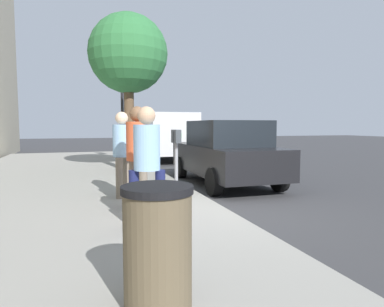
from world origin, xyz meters
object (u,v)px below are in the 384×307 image
pedestrian_at_meter (138,148)px  parking_officer (122,147)px  parked_van_far (165,134)px  street_tree (128,55)px  pedestrian_bystander (147,156)px  parking_meter (176,150)px  parked_sedan_near (225,152)px  trash_bin (158,247)px  traffic_signal (125,103)px

pedestrian_at_meter → parking_officer: pedestrian_at_meter is taller
pedestrian_at_meter → parked_van_far: bearing=56.5°
pedestrian_at_meter → parking_officer: bearing=79.9°
parking_officer → street_tree: bearing=106.6°
pedestrian_bystander → parking_officer: 2.25m
parking_meter → parked_sedan_near: size_ratio=0.32×
parking_meter → parked_van_far: parked_van_far is taller
parked_sedan_near → trash_bin: size_ratio=4.37×
parking_officer → parking_meter: bearing=-11.0°
parked_sedan_near → trash_bin: (-6.00, 3.24, -0.24)m
pedestrian_at_meter → pedestrian_bystander: size_ratio=1.04×
trash_bin → pedestrian_at_meter: bearing=-6.4°
traffic_signal → trash_bin: traffic_signal is taller
pedestrian_at_meter → pedestrian_bystander: 1.12m
parked_sedan_near → parked_van_far: parked_van_far is taller
parking_officer → street_tree: (4.00, -0.69, 2.70)m
street_tree → trash_bin: bearing=173.8°
parking_meter → street_tree: bearing=3.3°
traffic_signal → trash_bin: size_ratio=3.56×
traffic_signal → street_tree: bearing=175.4°
parked_van_far → traffic_signal: (-1.30, 2.04, 1.32)m
parking_officer → trash_bin: (-4.49, 0.23, -0.54)m
street_tree → parking_meter: bearing=-176.7°
pedestrian_bystander → traffic_signal: bearing=7.7°
parked_sedan_near → parking_officer: bearing=116.7°
parked_van_far → parking_meter: bearing=167.8°
pedestrian_bystander → trash_bin: size_ratio=1.75×
pedestrian_bystander → parking_officer: parking_officer is taller
parked_sedan_near → parked_van_far: size_ratio=0.84×
pedestrian_at_meter → pedestrian_bystander: pedestrian_at_meter is taller
traffic_signal → parking_officer: bearing=172.6°
parking_meter → trash_bin: 3.97m
parking_meter → parking_officer: (0.74, 0.96, 0.03)m
pedestrian_at_meter → trash_bin: (-3.36, 0.38, -0.58)m
pedestrian_at_meter → parking_officer: (1.13, 0.14, -0.04)m
parked_van_far → street_tree: bearing=153.6°
pedestrian_at_meter → street_tree: 5.81m
street_tree → traffic_signal: 3.63m
pedestrian_bystander → parked_sedan_near: 4.76m
street_tree → traffic_signal: size_ratio=1.40×
parking_officer → parked_sedan_near: 3.37m
parking_officer → traffic_signal: size_ratio=0.49×
pedestrian_at_meter → pedestrian_bystander: bearing=-109.4°
pedestrian_bystander → trash_bin: 2.33m
parking_officer → traffic_signal: bearing=109.0°
pedestrian_at_meter → traffic_signal: traffic_signal is taller
trash_bin → street_tree: bearing=-6.2°
parked_van_far → trash_bin: size_ratio=5.22×
pedestrian_bystander → parked_sedan_near: size_ratio=0.40×
parking_officer → trash_bin: parking_officer is taller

